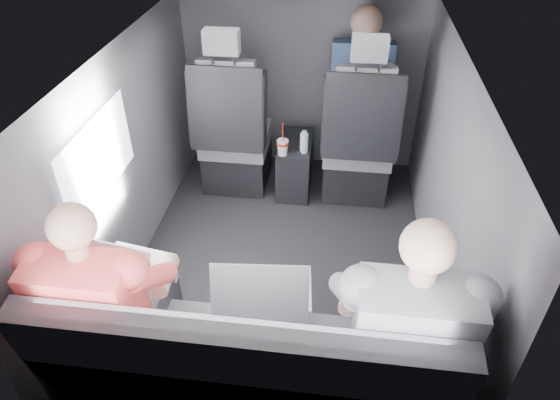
# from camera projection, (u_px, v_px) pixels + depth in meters

# --- Properties ---
(floor) EXTENTS (2.60, 2.60, 0.00)m
(floor) POSITION_uv_depth(u_px,v_px,m) (281.00, 264.00, 3.18)
(floor) COLOR black
(floor) RESTS_ON ground
(ceiling) EXTENTS (2.60, 2.60, 0.00)m
(ceiling) POSITION_uv_depth(u_px,v_px,m) (281.00, 58.00, 2.38)
(ceiling) COLOR #B2B2AD
(ceiling) RESTS_ON panel_back
(panel_left) EXTENTS (0.02, 2.60, 1.35)m
(panel_left) POSITION_uv_depth(u_px,v_px,m) (126.00, 165.00, 2.87)
(panel_left) COLOR #56565B
(panel_left) RESTS_ON floor
(panel_right) EXTENTS (0.02, 2.60, 1.35)m
(panel_right) POSITION_uv_depth(u_px,v_px,m) (446.00, 187.00, 2.69)
(panel_right) COLOR #56565B
(panel_right) RESTS_ON floor
(panel_front) EXTENTS (1.80, 0.02, 1.35)m
(panel_front) POSITION_uv_depth(u_px,v_px,m) (302.00, 83.00, 3.82)
(panel_front) COLOR #56565B
(panel_front) RESTS_ON floor
(panel_back) EXTENTS (1.80, 0.02, 1.35)m
(panel_back) POSITION_uv_depth(u_px,v_px,m) (234.00, 379.00, 1.74)
(panel_back) COLOR #56565B
(panel_back) RESTS_ON floor
(side_window) EXTENTS (0.02, 0.75, 0.42)m
(side_window) POSITION_uv_depth(u_px,v_px,m) (99.00, 159.00, 2.50)
(side_window) COLOR white
(side_window) RESTS_ON panel_left
(seatbelt) EXTENTS (0.35, 0.11, 0.59)m
(seatbelt) POSITION_uv_depth(u_px,v_px,m) (363.00, 107.00, 3.20)
(seatbelt) COLOR black
(seatbelt) RESTS_ON front_seat_right
(front_seat_left) EXTENTS (0.52, 0.58, 1.26)m
(front_seat_left) POSITION_uv_depth(u_px,v_px,m) (234.00, 140.00, 3.66)
(front_seat_left) COLOR black
(front_seat_left) RESTS_ON floor
(front_seat_right) EXTENTS (0.52, 0.58, 1.26)m
(front_seat_right) POSITION_uv_depth(u_px,v_px,m) (358.00, 148.00, 3.57)
(front_seat_right) COLOR black
(front_seat_right) RESTS_ON floor
(center_console) EXTENTS (0.24, 0.48, 0.41)m
(center_console) POSITION_uv_depth(u_px,v_px,m) (295.00, 165.00, 3.77)
(center_console) COLOR black
(center_console) RESTS_ON floor
(rear_bench) EXTENTS (1.60, 0.57, 0.92)m
(rear_bench) POSITION_uv_depth(u_px,v_px,m) (250.00, 381.00, 2.15)
(rear_bench) COLOR #5C5C61
(rear_bench) RESTS_ON floor
(soda_cup) EXTENTS (0.08, 0.08, 0.25)m
(soda_cup) POSITION_uv_depth(u_px,v_px,m) (283.00, 147.00, 3.46)
(soda_cup) COLOR white
(soda_cup) RESTS_ON center_console
(water_bottle) EXTENTS (0.06, 0.06, 0.17)m
(water_bottle) POSITION_uv_depth(u_px,v_px,m) (304.00, 142.00, 3.48)
(water_bottle) COLOR #A9D1E5
(water_bottle) RESTS_ON center_console
(laptop_white) EXTENTS (0.36, 0.36, 0.24)m
(laptop_white) POSITION_uv_depth(u_px,v_px,m) (128.00, 266.00, 2.26)
(laptop_white) COLOR white
(laptop_white) RESTS_ON passenger_rear_left
(laptop_silver) EXTENTS (0.42, 0.38, 0.28)m
(laptop_silver) POSITION_uv_depth(u_px,v_px,m) (264.00, 290.00, 2.13)
(laptop_silver) COLOR #B5B5BA
(laptop_silver) RESTS_ON rear_bench
(laptop_black) EXTENTS (0.37, 0.35, 0.24)m
(laptop_black) POSITION_uv_depth(u_px,v_px,m) (394.00, 290.00, 2.14)
(laptop_black) COLOR black
(laptop_black) RESTS_ON passenger_rear_right
(passenger_rear_left) EXTENTS (0.49, 0.61, 1.20)m
(passenger_rear_left) POSITION_uv_depth(u_px,v_px,m) (112.00, 302.00, 2.10)
(passenger_rear_left) COLOR #323237
(passenger_rear_left) RESTS_ON rear_bench
(passenger_rear_right) EXTENTS (0.52, 0.64, 1.25)m
(passenger_rear_right) POSITION_uv_depth(u_px,v_px,m) (402.00, 328.00, 1.97)
(passenger_rear_right) COLOR navy
(passenger_rear_right) RESTS_ON rear_bench
(passenger_front_right) EXTENTS (0.43, 0.43, 0.90)m
(passenger_front_right) POSITION_uv_depth(u_px,v_px,m) (360.00, 86.00, 3.57)
(passenger_front_right) COLOR navy
(passenger_front_right) RESTS_ON front_seat_right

